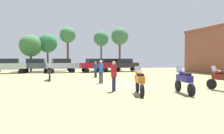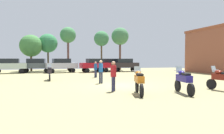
{
  "view_description": "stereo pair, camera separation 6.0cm",
  "coord_description": "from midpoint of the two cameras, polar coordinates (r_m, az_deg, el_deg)",
  "views": [
    {
      "loc": [
        -4.7,
        -13.65,
        1.92
      ],
      "look_at": [
        0.75,
        4.66,
        1.18
      ],
      "focal_mm": 31.74,
      "sensor_mm": 36.0,
      "label": 1
    },
    {
      "loc": [
        -4.64,
        -13.67,
        1.92
      ],
      "look_at": [
        0.75,
        4.66,
        1.18
      ],
      "focal_mm": 31.74,
      "sensor_mm": 36.0,
      "label": 2
    }
  ],
  "objects": [
    {
      "name": "tree_7",
      "position": [
        34.03,
        -22.27,
        5.66
      ],
      "size": [
        3.47,
        3.47,
        5.79
      ],
      "color": "#503A25",
      "rests_on": "ground"
    },
    {
      "name": "motorcycle_1",
      "position": [
        10.79,
        7.95,
        -3.97
      ],
      "size": [
        0.78,
        2.16,
        1.5
      ],
      "rotation": [
        0.0,
        0.0,
        -0.26
      ],
      "color": "black",
      "rests_on": "ground"
    },
    {
      "name": "car_3",
      "position": [
        30.22,
        -20.94,
        0.7
      ],
      "size": [
        4.45,
        2.18,
        2.0
      ],
      "rotation": [
        0.0,
        0.0,
        1.48
      ],
      "color": "black",
      "rests_on": "ground"
    },
    {
      "name": "person_3",
      "position": [
        20.6,
        -4.66,
        -0.37
      ],
      "size": [
        0.47,
        0.47,
        1.66
      ],
      "rotation": [
        0.0,
        0.0,
        3.72
      ],
      "color": "#2A2E49",
      "rests_on": "ground"
    },
    {
      "name": "tree_1",
      "position": [
        34.06,
        -3.0,
        8.08
      ],
      "size": [
        2.55,
        2.55,
        6.71
      ],
      "color": "brown",
      "rests_on": "ground"
    },
    {
      "name": "ground_plane",
      "position": [
        14.56,
        2.46,
        -5.3
      ],
      "size": [
        44.0,
        52.0,
        0.02
      ],
      "color": "#8C8559"
    },
    {
      "name": "car_5",
      "position": [
        30.02,
        -27.38,
        0.59
      ],
      "size": [
        4.44,
        2.15,
        2.0
      ],
      "rotation": [
        0.0,
        0.0,
        1.65
      ],
      "color": "black",
      "rests_on": "ground"
    },
    {
      "name": "motorcycle_8",
      "position": [
        13.63,
        29.38,
        -2.97
      ],
      "size": [
        0.71,
        2.18,
        1.49
      ],
      "rotation": [
        0.0,
        0.0,
        0.19
      ],
      "color": "black",
      "rests_on": "ground"
    },
    {
      "name": "car_1",
      "position": [
        29.31,
        -4.83,
        0.79
      ],
      "size": [
        4.53,
        2.47,
        2.0
      ],
      "rotation": [
        0.0,
        0.0,
        1.73
      ],
      "color": "black",
      "rests_on": "ground"
    },
    {
      "name": "person_1",
      "position": [
        15.58,
        -3.13,
        -0.8
      ],
      "size": [
        0.48,
        0.48,
        1.83
      ],
      "rotation": [
        0.0,
        0.0,
        2.5
      ],
      "color": "#2B2F46",
      "rests_on": "ground"
    },
    {
      "name": "person_2",
      "position": [
        11.7,
        0.56,
        -1.95
      ],
      "size": [
        0.48,
        0.48,
        1.78
      ],
      "rotation": [
        0.0,
        0.0,
        3.9
      ],
      "color": "#2A2C4E",
      "rests_on": "ground"
    },
    {
      "name": "car_4",
      "position": [
        30.86,
        3.64,
        0.87
      ],
      "size": [
        4.53,
        2.44,
        2.0
      ],
      "rotation": [
        0.0,
        0.0,
        1.42
      ],
      "color": "black",
      "rests_on": "ground"
    },
    {
      "name": "car_2",
      "position": [
        29.18,
        -14.28,
        0.73
      ],
      "size": [
        4.57,
        2.59,
        2.0
      ],
      "rotation": [
        0.0,
        0.0,
        1.76
      ],
      "color": "black",
      "rests_on": "ground"
    },
    {
      "name": "car_6",
      "position": [
        31.13,
        -1.21,
        0.88
      ],
      "size": [
        4.51,
        2.38,
        2.0
      ],
      "rotation": [
        0.0,
        0.0,
        1.71
      ],
      "color": "black",
      "rests_on": "ground"
    },
    {
      "name": "tree_6",
      "position": [
        35.88,
        2.38,
        8.7
      ],
      "size": [
        3.08,
        3.08,
        7.57
      ],
      "color": "brown",
      "rests_on": "ground"
    },
    {
      "name": "tree_2",
      "position": [
        34.88,
        -17.93,
        6.5
      ],
      "size": [
        3.13,
        3.13,
        6.16
      ],
      "color": "#4F3E29",
      "rests_on": "ground"
    },
    {
      "name": "motorcycle_5",
      "position": [
        18.76,
        -17.46,
        -1.47
      ],
      "size": [
        0.62,
        2.12,
        1.47
      ],
      "rotation": [
        0.0,
        0.0,
        0.03
      ],
      "color": "black",
      "rests_on": "ground"
    },
    {
      "name": "motorcycle_6",
      "position": [
        11.66,
        20.07,
        -3.59
      ],
      "size": [
        0.74,
        2.28,
        1.51
      ],
      "rotation": [
        0.0,
        0.0,
        -0.2
      ],
      "color": "black",
      "rests_on": "ground"
    },
    {
      "name": "tree_4",
      "position": [
        35.11,
        -12.51,
        8.81
      ],
      "size": [
        2.69,
        2.69,
        7.41
      ],
      "color": "brown",
      "rests_on": "ground"
    }
  ]
}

